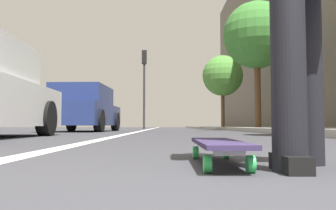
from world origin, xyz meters
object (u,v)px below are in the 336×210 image
(skateboard, at_px, (218,145))
(parked_car_mid, at_px, (84,110))
(traffic_light, at_px, (144,75))
(street_tree_mid, at_px, (257,35))
(street_tree_far, at_px, (223,76))

(skateboard, bearing_deg, parked_car_mid, 16.48)
(traffic_light, bearing_deg, street_tree_mid, -143.62)
(skateboard, xyz_separation_m, parked_car_mid, (10.09, 2.99, 0.63))
(skateboard, height_order, street_tree_mid, street_tree_mid)
(parked_car_mid, distance_m, street_tree_mid, 7.44)
(parked_car_mid, relative_size, street_tree_mid, 0.81)
(parked_car_mid, xyz_separation_m, traffic_light, (8.90, -1.47, 2.45))
(parked_car_mid, xyz_separation_m, street_tree_mid, (2.21, -6.40, 3.09))
(parked_car_mid, relative_size, street_tree_far, 0.89)
(skateboard, distance_m, parked_car_mid, 10.54)
(traffic_light, height_order, street_tree_mid, street_tree_mid)
(parked_car_mid, bearing_deg, street_tree_far, -30.67)
(street_tree_mid, bearing_deg, skateboard, 164.51)
(parked_car_mid, relative_size, traffic_light, 0.91)
(street_tree_far, bearing_deg, traffic_light, 110.87)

